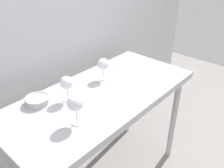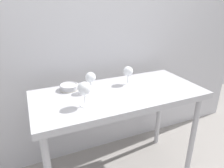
{
  "view_description": "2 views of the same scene",
  "coord_description": "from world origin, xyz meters",
  "px_view_note": "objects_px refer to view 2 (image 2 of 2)",
  "views": [
    {
      "loc": [
        -0.97,
        -0.96,
        1.75
      ],
      "look_at": [
        0.08,
        -0.02,
        0.94
      ],
      "focal_mm": 37.83,
      "sensor_mm": 36.0,
      "label": 1
    },
    {
      "loc": [
        -0.66,
        -1.36,
        1.59
      ],
      "look_at": [
        -0.06,
        0.01,
        0.97
      ],
      "focal_mm": 32.31,
      "sensor_mm": 36.0,
      "label": 2
    }
  ],
  "objects_px": {
    "wine_glass_near_left": "(84,89)",
    "tasting_bowl": "(69,87)",
    "wine_glass_far_left": "(91,78)",
    "tasting_sheet_upper": "(155,79)",
    "wine_glass_far_right": "(128,72)"
  },
  "relations": [
    {
      "from": "wine_glass_far_right",
      "to": "tasting_sheet_upper",
      "type": "bearing_deg",
      "value": -2.96
    },
    {
      "from": "wine_glass_far_right",
      "to": "tasting_sheet_upper",
      "type": "height_order",
      "value": "wine_glass_far_right"
    },
    {
      "from": "wine_glass_far_left",
      "to": "tasting_bowl",
      "type": "bearing_deg",
      "value": 145.2
    },
    {
      "from": "wine_glass_far_left",
      "to": "wine_glass_far_right",
      "type": "bearing_deg",
      "value": 4.31
    },
    {
      "from": "wine_glass_far_left",
      "to": "tasting_bowl",
      "type": "xyz_separation_m",
      "value": [
        -0.16,
        0.11,
        -0.09
      ]
    },
    {
      "from": "wine_glass_near_left",
      "to": "wine_glass_far_left",
      "type": "distance_m",
      "value": 0.25
    },
    {
      "from": "wine_glass_near_left",
      "to": "wine_glass_far_left",
      "type": "relative_size",
      "value": 1.09
    },
    {
      "from": "wine_glass_far_left",
      "to": "tasting_sheet_upper",
      "type": "xyz_separation_m",
      "value": [
        0.64,
        0.01,
        -0.12
      ]
    },
    {
      "from": "wine_glass_near_left",
      "to": "wine_glass_far_left",
      "type": "xyz_separation_m",
      "value": [
        0.12,
        0.22,
        -0.01
      ]
    },
    {
      "from": "wine_glass_near_left",
      "to": "tasting_bowl",
      "type": "distance_m",
      "value": 0.35
    },
    {
      "from": "tasting_sheet_upper",
      "to": "wine_glass_far_right",
      "type": "bearing_deg",
      "value": -161.06
    },
    {
      "from": "wine_glass_far_left",
      "to": "tasting_sheet_upper",
      "type": "distance_m",
      "value": 0.65
    },
    {
      "from": "wine_glass_far_right",
      "to": "tasting_bowl",
      "type": "height_order",
      "value": "wine_glass_far_right"
    },
    {
      "from": "wine_glass_near_left",
      "to": "wine_glass_far_left",
      "type": "height_order",
      "value": "wine_glass_near_left"
    },
    {
      "from": "wine_glass_far_left",
      "to": "tasting_sheet_upper",
      "type": "height_order",
      "value": "wine_glass_far_left"
    }
  ]
}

